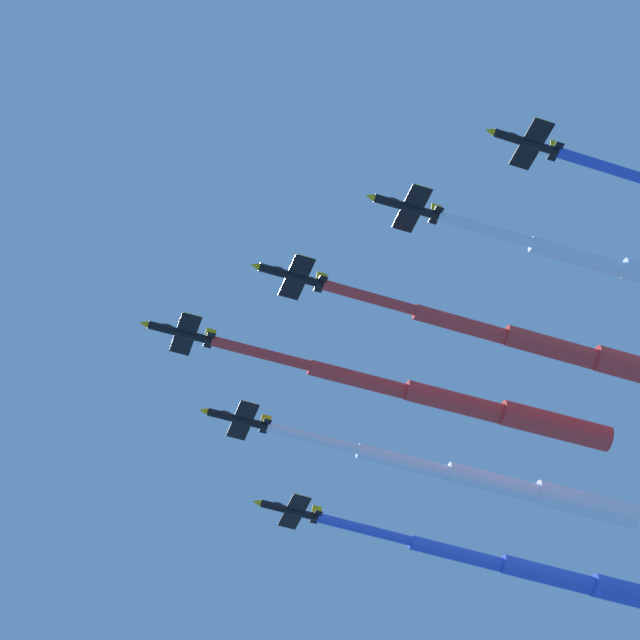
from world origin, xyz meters
TOP-DOWN VIEW (x-y plane):
  - jet_lead at (-22.77, -0.01)m, footprint 64.19×22.25m
  - jet_port_inner at (-28.44, 13.86)m, footprint 60.75×20.47m
  - jet_starboard_inner at (-36.18, -9.76)m, footprint 63.07×21.78m
  - jet_starboard_mid at (-52.77, -19.02)m, footprint 66.85×22.08m

SIDE VIEW (x-z plane):
  - jet_lead at x=-22.77m, z-range 194.84..199.29m
  - jet_port_inner at x=-28.44m, z-range 194.87..199.32m
  - jet_starboard_mid at x=-52.77m, z-range 196.68..201.08m
  - jet_starboard_inner at x=-36.18m, z-range 197.22..201.61m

